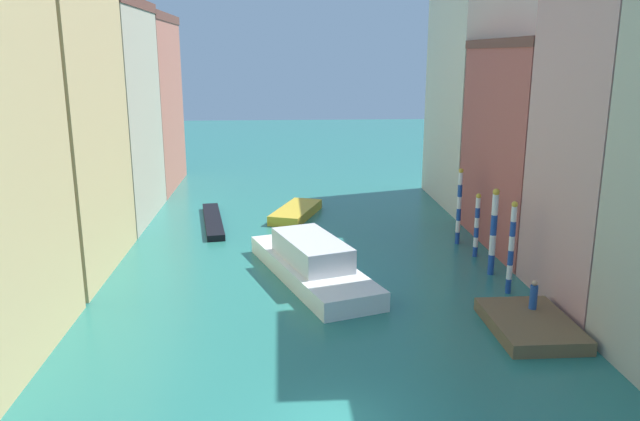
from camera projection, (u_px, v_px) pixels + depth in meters
The scene contains 17 objects.
ground_plane at pixel (306, 229), 44.67m from camera, with size 154.00×154.00×0.00m, color #28756B.
building_left_1 at pixel (36, 79), 33.74m from camera, with size 7.11×11.25×21.85m.
building_left_2 at pixel (99, 113), 45.52m from camera, with size 7.11×11.56×16.15m.
building_left_3 at pixel (135, 103), 56.95m from camera, with size 7.11×12.16×15.82m.
building_right_1 at pixel (635, 105), 29.18m from camera, with size 7.11×8.17×19.82m.
building_right_2 at pixel (541, 145), 39.69m from camera, with size 7.11×12.01×13.22m.
building_right_3 at pixel (484, 95), 50.70m from camera, with size 7.11×11.93×17.98m.
waterfront_dock at pixel (530, 325), 28.08m from camera, with size 3.58×5.24×0.62m.
person_on_dock at pixel (534, 296), 28.95m from camera, with size 0.36×0.36×1.41m.
mooring_pole_0 at pixel (511, 247), 32.04m from camera, with size 0.32×0.32×4.99m.
mooring_pole_1 at pixel (493, 231), 34.82m from camera, with size 0.39×0.39×5.03m.
mooring_pole_2 at pixel (477, 224), 38.08m from camera, with size 0.32×0.32×4.04m.
mooring_pole_3 at pixel (459, 206), 40.54m from camera, with size 0.32×0.32×5.10m.
mooring_pole_4 at pixel (459, 206), 40.80m from camera, with size 0.27×0.27×5.01m.
vaporetto_white at pixel (312, 263), 34.63m from camera, with size 7.15×12.29×2.34m.
gondola_black at pixel (213, 221), 45.99m from camera, with size 2.60×9.52×0.45m.
motorboat_0 at pixel (296, 212), 47.98m from camera, with size 4.41×6.90×0.73m.
Camera 1 is at (-1.79, -18.46, 12.25)m, focal length 34.66 mm.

